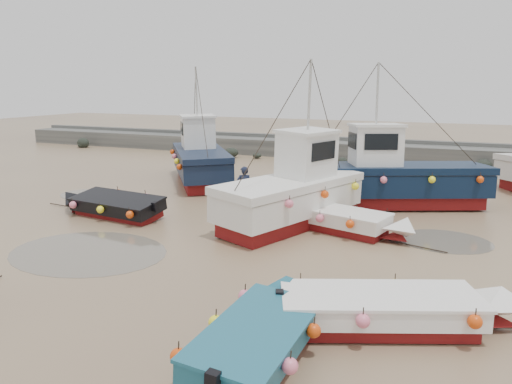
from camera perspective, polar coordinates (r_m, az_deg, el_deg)
ground at (r=15.97m, az=-3.46°, el=-7.35°), size 120.00×120.00×0.00m
seawall at (r=36.36m, az=12.27°, el=4.56°), size 60.00×4.92×1.50m
puddle_a at (r=17.21m, az=-18.60°, el=-6.52°), size 5.29×5.29×0.01m
puddle_b at (r=18.61m, az=20.71°, el=-5.26°), size 3.21×3.21×0.01m
puddle_c at (r=25.62m, az=-17.73°, el=-0.36°), size 3.92×3.92×0.01m
puddle_d at (r=25.84m, az=9.64°, el=0.17°), size 6.66×6.66×0.01m
dinghy_2 at (r=10.33m, az=0.77°, el=-15.50°), size 2.15×5.87×1.43m
dinghy_3 at (r=11.74m, az=15.79°, el=-12.50°), size 6.48×3.46×1.43m
dinghy_4 at (r=21.43m, az=-16.15°, el=-1.19°), size 6.37×2.35×1.43m
dinghy_5 at (r=18.33m, az=11.26°, el=-3.13°), size 5.26×2.55×1.43m
cabin_boat_0 at (r=27.96m, az=-6.46°, el=3.96°), size 7.01×9.02×6.22m
cabin_boat_1 at (r=19.34m, az=5.04°, el=0.30°), size 4.81×9.40×6.22m
cabin_boat_2 at (r=22.74m, az=14.35°, el=1.67°), size 10.53×6.13×6.22m
person at (r=21.92m, az=-1.36°, el=-1.86°), size 0.81×0.74×1.86m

